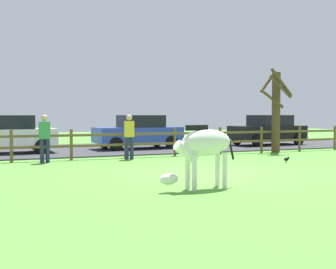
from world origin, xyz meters
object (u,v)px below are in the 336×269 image
(crow_on_grass, at_px, (287,159))
(parked_car_blue, at_px, (138,132))
(bare_tree, at_px, (276,108))
(zebra, at_px, (203,147))
(parked_car_white, at_px, (6,134))
(visitor_left_of_tree, at_px, (129,135))
(visitor_right_of_tree, at_px, (45,136))
(parked_car_black, at_px, (268,130))

(crow_on_grass, bearing_deg, parked_car_blue, 111.35)
(bare_tree, relative_size, crow_on_grass, 16.75)
(zebra, distance_m, parked_car_blue, 11.06)
(parked_car_white, distance_m, visitor_left_of_tree, 5.58)
(crow_on_grass, bearing_deg, visitor_right_of_tree, 157.75)
(crow_on_grass, distance_m, parked_car_blue, 7.84)
(parked_car_white, height_order, visitor_left_of_tree, visitor_left_of_tree)
(zebra, bearing_deg, visitor_left_of_tree, 86.51)
(zebra, height_order, parked_car_black, parked_car_black)
(parked_car_white, xyz_separation_m, visitor_left_of_tree, (4.06, -3.83, 0.06))
(zebra, bearing_deg, parked_car_blue, 78.69)
(parked_car_blue, relative_size, visitor_right_of_tree, 2.49)
(parked_car_black, xyz_separation_m, visitor_right_of_tree, (-11.85, -3.96, 0.06))
(parked_car_black, distance_m, visitor_left_of_tree, 9.71)
(crow_on_grass, xyz_separation_m, parked_car_black, (4.26, 7.06, 0.72))
(zebra, xyz_separation_m, parked_car_blue, (2.17, 10.85, -0.08))
(parked_car_black, xyz_separation_m, visitor_left_of_tree, (-8.86, -3.95, 0.06))
(zebra, xyz_separation_m, crow_on_grass, (5.01, 3.58, -0.80))
(parked_car_blue, bearing_deg, parked_car_white, -176.79)
(parked_car_black, bearing_deg, parked_car_white, -179.45)
(visitor_right_of_tree, bearing_deg, parked_car_blue, 41.25)
(crow_on_grass, distance_m, parked_car_white, 11.12)
(parked_car_blue, bearing_deg, visitor_left_of_tree, -112.95)
(visitor_right_of_tree, bearing_deg, zebra, -68.92)
(crow_on_grass, relative_size, parked_car_white, 0.05)
(visitor_left_of_tree, bearing_deg, parked_car_black, 24.04)
(zebra, distance_m, parked_car_black, 14.12)
(crow_on_grass, bearing_deg, parked_car_black, 58.89)
(parked_car_black, bearing_deg, visitor_right_of_tree, -161.52)
(parked_car_white, xyz_separation_m, parked_car_black, (12.92, 0.12, 0.00))
(visitor_left_of_tree, bearing_deg, crow_on_grass, -34.06)
(visitor_left_of_tree, height_order, visitor_right_of_tree, same)
(parked_car_white, distance_m, visitor_right_of_tree, 3.98)
(parked_car_black, distance_m, visitor_right_of_tree, 12.49)
(parked_car_white, relative_size, visitor_right_of_tree, 2.47)
(parked_car_white, relative_size, visitor_left_of_tree, 2.47)
(visitor_right_of_tree, bearing_deg, parked_car_black, 18.48)
(parked_car_white, bearing_deg, visitor_right_of_tree, -74.38)
(parked_car_blue, distance_m, parked_car_black, 7.11)
(bare_tree, distance_m, zebra, 10.20)
(zebra, distance_m, visitor_left_of_tree, 6.70)
(bare_tree, relative_size, visitor_left_of_tree, 2.20)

